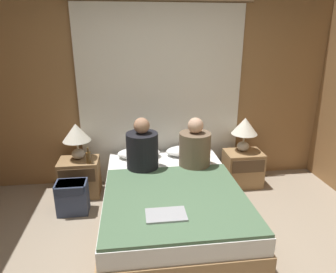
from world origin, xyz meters
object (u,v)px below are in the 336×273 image
Objects in this scene: nightstand_left at (80,177)px; lamp_left at (76,135)px; person_right_in_bed at (195,148)px; laptop_on_bed at (166,215)px; pillow_left at (139,153)px; person_left_in_bed at (142,149)px; beer_bottle_on_left_stand at (88,157)px; nightstand_right at (243,168)px; backpack_on_floor at (72,196)px; pillow_right at (187,151)px; lamp_right at (245,128)px; bed at (171,204)px.

lamp_left is at bearing 90.00° from nightstand_left.
person_right_in_bed is 1.73× the size of laptop_on_bed.
pillow_left is 0.87× the size of person_left_in_bed.
person_left_in_bed is 0.63m from person_right_in_bed.
nightstand_right is at bearing 3.10° from beer_bottle_on_left_stand.
laptop_on_bed is at bearing -81.55° from person_left_in_bed.
lamp_left is (0.00, 0.05, 0.56)m from nightstand_left.
pillow_right is at bearing 19.24° from backpack_on_floor.
nightstand_left is 1.38× the size of laptop_on_bed.
lamp_left is at bearing 156.78° from person_left_in_bed.
nightstand_left is at bearing 143.24° from beer_bottle_on_left_stand.
nightstand_right is 0.56m from lamp_right.
beer_bottle_on_left_stand is at bearing 146.40° from bed.
pillow_right is (-0.77, 0.08, 0.26)m from nightstand_right.
beer_bottle_on_left_stand is at bearing -175.43° from lamp_right.
nightstand_right is 0.77× the size of person_left_in_bed.
nightstand_left is 2.24m from lamp_right.
nightstand_left is at bearing -90.00° from lamp_left.
bed is 1.31m from nightstand_right.
person_left_in_bed is at bearing -23.22° from lamp_left.
nightstand_right is (1.08, 0.73, 0.02)m from bed.
lamp_left reaches higher than bed.
bed is at bearing -35.89° from lamp_left.
beer_bottle_on_left_stand is (0.15, -0.16, -0.24)m from lamp_left.
backpack_on_floor is at bearing -167.86° from lamp_right.
nightstand_left reaches higher than bed.
bed is at bearing 77.73° from laptop_on_bed.
person_left_in_bed is at bearing -148.61° from pillow_right.
pillow_left is at bearing 32.22° from backpack_on_floor.
person_right_in_bed is (0.34, 0.44, 0.47)m from bed.
lamp_left is 0.32m from beer_bottle_on_left_stand.
nightstand_right is 2.24m from lamp_left.
pillow_left and pillow_right have the same top height.
nightstand_right is at bearing -90.00° from lamp_right.
person_right_in_bed reaches higher than lamp_right.
lamp_left is (-2.17, 0.05, 0.56)m from nightstand_right.
lamp_right is at bearing 48.77° from laptop_on_bed.
beer_bottle_on_left_stand is at bearing -47.78° from lamp_left.
lamp_right reaches higher than nightstand_left.
pillow_right is (0.32, 0.81, 0.29)m from bed.
nightstand_right is at bearing -1.38° from lamp_left.
lamp_left is at bearing 124.51° from laptop_on_bed.
person_right_in_bed is at bearing 5.11° from backpack_on_floor.
laptop_on_bed is at bearing -107.65° from pillow_right.
nightstand_left is 0.56m from lamp_left.
nightstand_left is 2.44× the size of beer_bottle_on_left_stand.
person_left_in_bed is at bearing -15.51° from beer_bottle_on_left_stand.
laptop_on_bed reaches higher than nightstand_right.
pillow_left is at bearing 178.91° from lamp_right.
beer_bottle_on_left_stand is (-2.02, -0.11, 0.32)m from nightstand_right.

